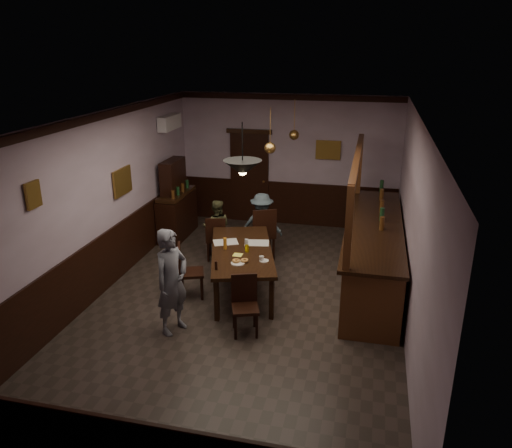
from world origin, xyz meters
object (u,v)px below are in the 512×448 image
(chair_near, at_px, (245,302))
(soda_can, at_px, (247,248))
(person_seated_left, at_px, (217,228))
(bar_counter, at_px, (373,251))
(chair_far_left, at_px, (216,237))
(coffee_cup, at_px, (262,258))
(dining_table, at_px, (242,253))
(sideboard, at_px, (176,206))
(chair_far_right, at_px, (263,231))
(pendant_iron, at_px, (243,168))
(pendant_brass_mid, at_px, (270,148))
(person_seated_right, at_px, (262,224))
(chair_side, at_px, (187,269))
(pendant_brass_far, at_px, (294,135))
(person_standing, at_px, (172,281))

(chair_near, bearing_deg, soda_can, 83.48)
(chair_near, xyz_separation_m, person_seated_left, (-1.25, 2.63, 0.09))
(person_seated_left, bearing_deg, bar_counter, 155.92)
(chair_far_left, bearing_deg, coffee_cup, 117.41)
(dining_table, distance_m, person_seated_left, 1.62)
(soda_can, xyz_separation_m, sideboard, (-2.15, 2.23, -0.13))
(chair_far_right, bearing_deg, chair_far_left, -7.64)
(pendant_iron, bearing_deg, chair_far_left, 119.00)
(soda_can, distance_m, sideboard, 3.10)
(chair_near, height_order, person_seated_left, person_seated_left)
(soda_can, relative_size, sideboard, 0.07)
(bar_counter, bearing_deg, chair_far_right, 165.70)
(pendant_brass_mid, bearing_deg, sideboard, 153.01)
(person_seated_right, height_order, pendant_iron, pendant_iron)
(person_seated_left, relative_size, coffee_cup, 14.34)
(chair_far_left, relative_size, chair_far_right, 0.84)
(sideboard, height_order, bar_counter, bar_counter)
(chair_far_left, relative_size, person_seated_right, 0.71)
(pendant_iron, relative_size, pendant_brass_mid, 0.94)
(soda_can, bearing_deg, chair_side, -158.01)
(coffee_cup, bearing_deg, pendant_iron, -135.65)
(soda_can, bearing_deg, chair_far_right, 91.19)
(person_seated_right, distance_m, pendant_brass_far, 1.90)
(chair_near, xyz_separation_m, chair_side, (-1.21, 0.81, 0.03))
(person_standing, bearing_deg, person_seated_right, 11.71)
(coffee_cup, bearing_deg, person_seated_right, 85.80)
(chair_far_right, relative_size, bar_counter, 0.26)
(soda_can, relative_size, bar_counter, 0.03)
(chair_near, distance_m, coffee_cup, 0.93)
(chair_far_right, distance_m, bar_counter, 2.15)
(chair_side, bearing_deg, pendant_iron, -126.73)
(soda_can, height_order, sideboard, sideboard)
(dining_table, distance_m, chair_near, 1.34)
(chair_far_right, xyz_separation_m, bar_counter, (2.08, -0.53, 0.00))
(person_seated_left, relative_size, soda_can, 9.56)
(chair_far_left, relative_size, bar_counter, 0.22)
(coffee_cup, bearing_deg, bar_counter, 18.37)
(coffee_cup, xyz_separation_m, sideboard, (-2.47, 2.55, -0.11))
(soda_can, bearing_deg, pendant_iron, -80.10)
(chair_far_right, bearing_deg, chair_side, 39.84)
(dining_table, distance_m, pendant_brass_mid, 1.90)
(chair_far_right, height_order, bar_counter, bar_counter)
(person_standing, distance_m, soda_can, 1.61)
(pendant_brass_mid, bearing_deg, coffee_cup, -83.36)
(chair_far_left, relative_size, chair_side, 0.96)
(chair_far_left, bearing_deg, bar_counter, 162.43)
(bar_counter, bearing_deg, dining_table, -159.45)
(soda_can, height_order, pendant_iron, pendant_iron)
(chair_far_left, height_order, pendant_brass_far, pendant_brass_far)
(pendant_brass_far, bearing_deg, chair_far_left, -134.68)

